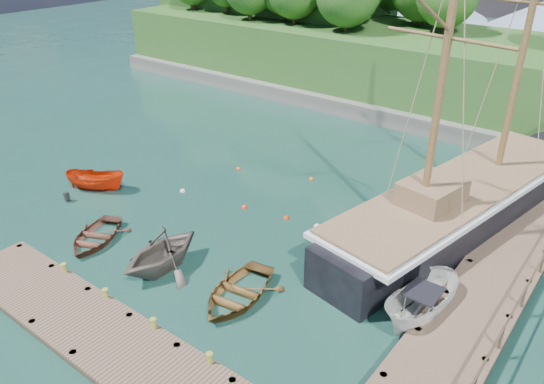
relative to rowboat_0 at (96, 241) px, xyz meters
The scene contains 20 objects.
ground 6.32m from the rowboat_0, 20.04° to the left, with size 160.00×160.00×0.00m, color #16382F.
dock_near 9.05m from the rowboat_0, 28.66° to the right, with size 20.00×3.20×1.10m.
dock_east 19.70m from the rowboat_0, 27.73° to the left, with size 3.20×24.00×1.10m.
bollard_0 3.52m from the rowboat_0, 56.64° to the right, with size 0.26×0.26×0.45m, color olive.
bollard_1 5.74m from the rowboat_0, 30.76° to the right, with size 0.26×0.26×0.45m, color olive.
bollard_2 8.46m from the rowboat_0, 20.31° to the right, with size 0.26×0.26×0.45m, color olive.
bollard_3 11.32m from the rowboat_0, 15.03° to the right, with size 0.26×0.26×0.45m, color olive.
rowboat_0 is the anchor object (origin of this frame).
rowboat_1 4.60m from the rowboat_0, ahead, with size 3.74×4.33×2.28m, color #5B514A.
rowboat_2 8.89m from the rowboat_0, ahead, with size 3.19×4.46×0.92m, color brown.
motorboat_orange 6.04m from the rowboat_0, 143.24° to the left, with size 1.41×3.74×1.44m, color red.
cabin_boat_white 16.37m from the rowboat_0, 16.23° to the left, with size 1.75×4.66×1.80m, color silver.
schooner 19.17m from the rowboat_0, 42.45° to the left, with size 8.11×26.11×19.04m.
mooring_buoy_0 6.66m from the rowboat_0, 94.42° to the left, with size 0.33×0.33×0.33m, color white.
mooring_buoy_1 8.30m from the rowboat_0, 62.82° to the left, with size 0.33×0.33×0.33m, color red.
mooring_buoy_2 10.15m from the rowboat_0, 50.73° to the left, with size 0.32×0.32×0.32m, color #E03900.
mooring_buoy_3 11.61m from the rowboat_0, 44.58° to the left, with size 0.34×0.34×0.34m, color silver.
mooring_buoy_4 11.13m from the rowboat_0, 89.52° to the left, with size 0.32×0.32×0.32m, color red.
mooring_buoy_5 13.67m from the rowboat_0, 69.50° to the left, with size 0.32×0.32×0.32m, color #DB4A10.
headland 34.68m from the rowboat_0, 101.70° to the left, with size 51.00×19.31×12.90m.
Camera 1 is at (15.37, -14.88, 14.83)m, focal length 35.00 mm.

